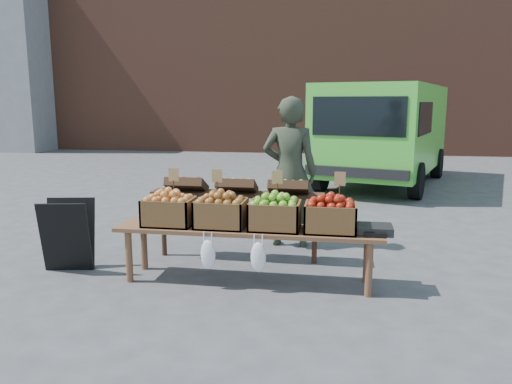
% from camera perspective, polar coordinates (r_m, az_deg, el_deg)
% --- Properties ---
extents(ground, '(80.00, 80.00, 0.00)m').
position_cam_1_polar(ground, '(5.16, 0.18, -10.47)').
color(ground, '#49494C').
extents(brick_building, '(24.00, 4.00, 10.00)m').
position_cam_1_polar(brick_building, '(20.02, 7.64, 19.34)').
color(brick_building, brown).
rests_on(brick_building, ground).
extents(delivery_van, '(3.54, 5.29, 2.17)m').
position_cam_1_polar(delivery_van, '(11.47, 14.50, 6.27)').
color(delivery_van, green).
rests_on(delivery_van, ground).
extents(vendor, '(0.71, 0.48, 1.90)m').
position_cam_1_polar(vendor, '(6.31, 3.88, 2.25)').
color(vendor, '#303829').
rests_on(vendor, ground).
extents(chalkboard_sign, '(0.57, 0.38, 0.79)m').
position_cam_1_polar(chalkboard_sign, '(5.83, -20.70, -4.60)').
color(chalkboard_sign, black).
rests_on(chalkboard_sign, ground).
extents(back_table, '(2.10, 0.44, 1.04)m').
position_cam_1_polar(back_table, '(5.80, -2.17, -2.75)').
color(back_table, '#372215').
rests_on(back_table, ground).
extents(display_bench, '(2.70, 0.56, 0.57)m').
position_cam_1_polar(display_bench, '(5.13, -0.94, -7.21)').
color(display_bench, brown).
rests_on(display_bench, ground).
extents(crate_golden_apples, '(0.50, 0.40, 0.28)m').
position_cam_1_polar(crate_golden_apples, '(5.23, -9.88, -2.21)').
color(crate_golden_apples, '#AE7F1B').
rests_on(crate_golden_apples, display_bench).
extents(crate_russet_pears, '(0.50, 0.40, 0.28)m').
position_cam_1_polar(crate_russet_pears, '(5.08, -4.01, -2.46)').
color(crate_russet_pears, '#9A5C25').
rests_on(crate_russet_pears, display_bench).
extents(crate_red_apples, '(0.50, 0.40, 0.28)m').
position_cam_1_polar(crate_red_apples, '(4.98, 2.17, -2.70)').
color(crate_red_apples, '#488012').
rests_on(crate_red_apples, display_bench).
extents(crate_green_apples, '(0.50, 0.40, 0.28)m').
position_cam_1_polar(crate_green_apples, '(4.94, 8.51, -2.91)').
color(crate_green_apples, maroon).
rests_on(crate_green_apples, display_bench).
extents(weighing_scale, '(0.34, 0.30, 0.08)m').
position_cam_1_polar(weighing_scale, '(4.98, 13.39, -4.17)').
color(weighing_scale, black).
rests_on(weighing_scale, display_bench).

